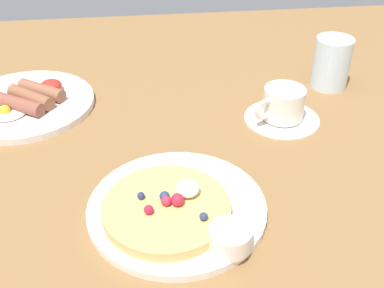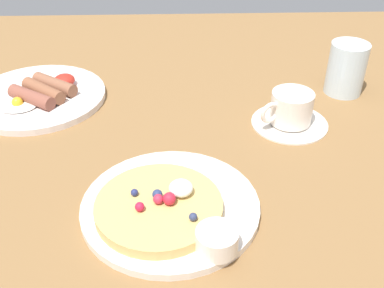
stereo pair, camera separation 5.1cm
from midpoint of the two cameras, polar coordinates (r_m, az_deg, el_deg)
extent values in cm
cube|color=olive|center=(72.88, -2.27, -4.00)|extent=(175.03, 138.69, 3.00)
cylinder|color=white|center=(64.50, -0.35, -7.70)|extent=(24.44, 24.44, 1.13)
cylinder|color=tan|center=(62.46, -1.71, -7.78)|extent=(17.05, 17.05, 1.53)
sphere|color=navy|center=(59.27, 2.65, -8.94)|extent=(1.09, 1.09, 1.09)
sphere|color=red|center=(61.23, -0.37, -6.75)|extent=(1.73, 1.73, 1.73)
sphere|color=navy|center=(62.92, -4.71, -5.98)|extent=(1.01, 1.01, 1.01)
sphere|color=red|center=(60.58, -3.97, -7.71)|extent=(1.25, 1.25, 1.25)
sphere|color=#C32A43|center=(61.47, -1.75, -6.80)|extent=(1.37, 1.37, 1.37)
sphere|color=navy|center=(62.18, -1.88, -6.23)|extent=(1.37, 1.37, 1.37)
ellipsoid|color=white|center=(62.70, 0.99, -5.45)|extent=(3.25, 3.25, 1.95)
cylinder|color=white|center=(57.62, 5.66, -11.67)|extent=(5.27, 5.27, 2.80)
cylinder|color=#642D07|center=(57.21, 5.69, -11.29)|extent=(4.32, 4.32, 0.34)
cylinder|color=white|center=(93.48, -16.81, 5.49)|extent=(25.59, 25.59, 1.24)
cylinder|color=brown|center=(92.96, -14.87, 6.99)|extent=(9.46, 7.81, 2.53)
cylinder|color=brown|center=(91.25, -16.13, 6.22)|extent=(9.19, 8.23, 2.53)
cylinder|color=brown|center=(89.61, -17.43, 5.43)|extent=(9.58, 7.58, 2.53)
ellipsoid|color=white|center=(89.87, -18.93, 4.50)|extent=(7.17, 6.10, 0.60)
sphere|color=yellow|center=(89.63, -18.99, 4.77)|extent=(2.00, 2.00, 2.00)
ellipsoid|color=red|center=(94.47, -13.80, 7.52)|extent=(4.07, 4.07, 2.24)
cylinder|color=white|center=(84.52, 13.51, 2.53)|extent=(13.34, 13.34, 0.65)
cylinder|color=white|center=(82.97, 13.79, 4.33)|extent=(7.23, 7.23, 5.50)
torus|color=white|center=(80.06, 11.33, 3.72)|extent=(3.81, 2.50, 3.88)
cylinder|color=#8B674C|center=(82.12, 13.96, 5.38)|extent=(6.15, 6.15, 0.44)
cylinder|color=silver|center=(95.89, 19.79, 8.62)|extent=(7.18, 7.18, 10.00)
camera|label=1|loc=(0.03, -87.91, 1.46)|focal=43.77mm
camera|label=2|loc=(0.03, 92.09, -1.46)|focal=43.77mm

